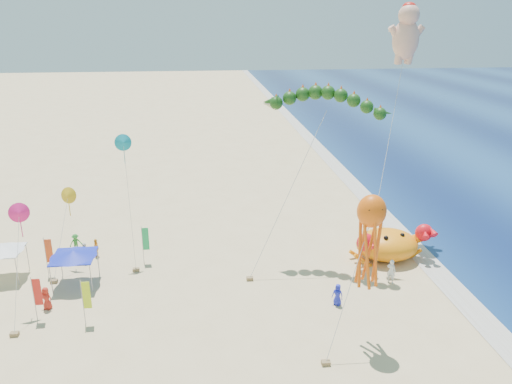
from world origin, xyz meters
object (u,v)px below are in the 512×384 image
(octopus_kite, at_px, (370,234))
(canopy_white, at_px, (2,249))
(crab_inflatable, at_px, (388,244))
(cherub_kite, at_px, (407,32))
(dragon_kite, at_px, (325,105))
(canopy_blue, at_px, (73,254))

(octopus_kite, bearing_deg, canopy_white, 156.99)
(crab_inflatable, xyz_separation_m, cherub_kite, (2.61, 6.45, 16.29))
(cherub_kite, bearing_deg, dragon_kite, -146.67)
(crab_inflatable, height_order, octopus_kite, octopus_kite)
(canopy_white, bearing_deg, crab_inflatable, -0.47)
(canopy_blue, xyz_separation_m, canopy_white, (-5.48, 1.54, -0.00))
(crab_inflatable, bearing_deg, canopy_white, 179.53)
(cherub_kite, height_order, octopus_kite, cherub_kite)
(cherub_kite, bearing_deg, octopus_kite, -115.73)
(crab_inflatable, distance_m, dragon_kite, 12.53)
(cherub_kite, height_order, canopy_blue, cherub_kite)
(canopy_blue, bearing_deg, octopus_kite, -24.99)
(dragon_kite, relative_size, canopy_white, 4.56)
(crab_inflatable, xyz_separation_m, octopus_kite, (-5.40, -10.16, 5.65))
(crab_inflatable, distance_m, octopus_kite, 12.82)
(dragon_kite, bearing_deg, cherub_kite, 33.33)
(canopy_blue, distance_m, canopy_white, 5.70)
(dragon_kite, distance_m, cherub_kite, 10.88)
(cherub_kite, height_order, canopy_white, cherub_kite)
(canopy_blue, relative_size, canopy_white, 1.10)
(dragon_kite, bearing_deg, octopus_kite, -89.79)
(dragon_kite, height_order, cherub_kite, cherub_kite)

